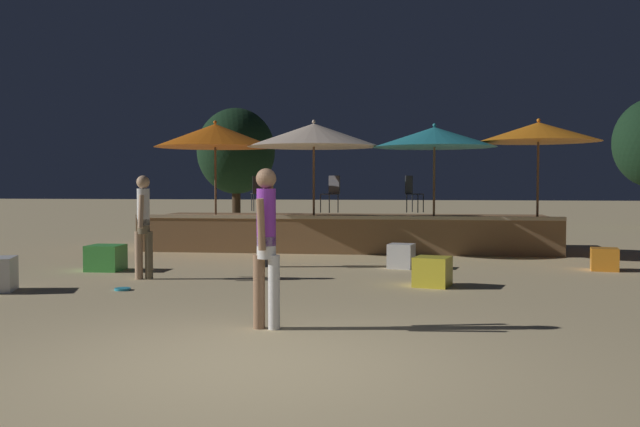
% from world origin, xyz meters
% --- Properties ---
extents(ground_plane, '(120.00, 120.00, 0.00)m').
position_xyz_m(ground_plane, '(0.00, 0.00, 0.00)').
color(ground_plane, '#D1B784').
extents(wooden_deck, '(9.54, 3.01, 0.86)m').
position_xyz_m(wooden_deck, '(-0.20, 11.15, 0.39)').
color(wooden_deck, olive).
rests_on(wooden_deck, ground).
extents(patio_umbrella_0, '(3.00, 3.00, 3.00)m').
position_xyz_m(patio_umbrella_0, '(-0.87, 9.92, 2.66)').
color(patio_umbrella_0, brown).
rests_on(patio_umbrella_0, ground).
extents(patio_umbrella_1, '(2.81, 2.81, 3.03)m').
position_xyz_m(patio_umbrella_1, '(-3.21, 10.11, 2.68)').
color(patio_umbrella_1, brown).
rests_on(patio_umbrella_1, ground).
extents(patio_umbrella_2, '(2.68, 2.68, 2.88)m').
position_xyz_m(patio_umbrella_2, '(1.80, 9.74, 2.58)').
color(patio_umbrella_2, brown).
rests_on(patio_umbrella_2, ground).
extents(patio_umbrella_3, '(2.61, 2.61, 2.96)m').
position_xyz_m(patio_umbrella_3, '(4.00, 9.84, 2.67)').
color(patio_umbrella_3, brown).
rests_on(patio_umbrella_3, ground).
extents(cube_seat_0, '(0.53, 0.53, 0.45)m').
position_xyz_m(cube_seat_0, '(1.14, 7.30, 0.23)').
color(cube_seat_0, white).
rests_on(cube_seat_0, ground).
extents(cube_seat_1, '(0.63, 0.63, 0.45)m').
position_xyz_m(cube_seat_1, '(1.67, 5.02, 0.23)').
color(cube_seat_1, yellow).
rests_on(cube_seat_1, ground).
extents(cube_seat_3, '(0.60, 0.60, 0.46)m').
position_xyz_m(cube_seat_3, '(-4.14, 6.22, 0.23)').
color(cube_seat_3, '#4CC651').
rests_on(cube_seat_3, ground).
extents(cube_seat_4, '(0.54, 0.54, 0.41)m').
position_xyz_m(cube_seat_4, '(4.80, 7.45, 0.20)').
color(cube_seat_4, orange).
rests_on(cube_seat_4, ground).
extents(person_0, '(0.29, 0.53, 1.71)m').
position_xyz_m(person_0, '(-3.03, 5.23, 0.92)').
color(person_0, '#72664C').
rests_on(person_0, ground).
extents(person_1, '(0.30, 0.50, 1.74)m').
position_xyz_m(person_1, '(-0.19, 1.57, 0.95)').
color(person_1, white).
rests_on(person_1, ground).
extents(person_2, '(0.28, 0.46, 1.61)m').
position_xyz_m(person_2, '(-1.35, 7.18, 0.89)').
color(person_2, '#3F3F47').
rests_on(person_2, ground).
extents(bistro_chair_0, '(0.45, 0.45, 0.90)m').
position_xyz_m(bistro_chair_0, '(-2.57, 11.87, 1.41)').
color(bistro_chair_0, '#2D3338').
rests_on(bistro_chair_0, wooden_deck).
extents(bistro_chair_1, '(0.46, 0.46, 0.90)m').
position_xyz_m(bistro_chair_1, '(1.31, 11.63, 1.41)').
color(bistro_chair_1, '#2D3338').
rests_on(bistro_chair_1, wooden_deck).
extents(bistro_chair_2, '(0.48, 0.48, 0.90)m').
position_xyz_m(bistro_chair_2, '(-0.63, 11.30, 1.41)').
color(bistro_chair_2, '#47474C').
rests_on(bistro_chair_2, wooden_deck).
extents(frisbee_disc, '(0.24, 0.24, 0.03)m').
position_xyz_m(frisbee_disc, '(-2.88, 4.01, 0.02)').
color(frisbee_disc, '#33B2D8').
rests_on(frisbee_disc, ground).
extents(background_tree_1, '(2.58, 2.58, 4.06)m').
position_xyz_m(background_tree_1, '(-4.52, 17.11, 2.63)').
color(background_tree_1, '#3D2B1C').
rests_on(background_tree_1, ground).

